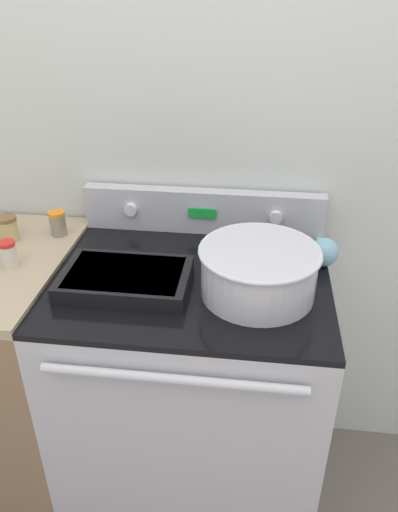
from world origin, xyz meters
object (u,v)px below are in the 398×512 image
object	(u,v)px
ladle	(324,251)
spice_jar_brown_cap	(8,228)
spice_jar_orange_cap	(58,223)
mixing_bowl	(259,269)
spice_jar_red_cap	(9,254)
casserole_dish	(126,278)

from	to	relation	value
ladle	spice_jar_brown_cap	bearing A→B (deg)	179.75
spice_jar_orange_cap	mixing_bowl	bearing A→B (deg)	-20.58
mixing_bowl	spice_jar_red_cap	size ratio (longest dim) A/B	4.02
ladle	spice_jar_brown_cap	world-z (taller)	spice_jar_brown_cap
spice_jar_orange_cap	spice_jar_red_cap	size ratio (longest dim) A/B	1.01
spice_jar_orange_cap	spice_jar_red_cap	xyz separation A→B (m)	(-0.07, -0.21, -0.00)
mixing_bowl	spice_jar_red_cap	bearing A→B (deg)	177.25
spice_jar_orange_cap	spice_jar_brown_cap	distance (m)	0.15
casserole_dish	spice_jar_orange_cap	xyz separation A→B (m)	(-0.29, 0.25, 0.03)
mixing_bowl	casserole_dish	xyz separation A→B (m)	(-0.36, -0.01, -0.05)
ladle	spice_jar_brown_cap	distance (m)	0.98
spice_jar_red_cap	spice_jar_orange_cap	bearing A→B (deg)	72.09
casserole_dish	spice_jar_orange_cap	bearing A→B (deg)	138.68
spice_jar_brown_cap	ladle	bearing A→B (deg)	-0.25
spice_jar_red_cap	spice_jar_brown_cap	xyz separation A→B (m)	(-0.07, 0.15, 0.00)
mixing_bowl	spice_jar_brown_cap	size ratio (longest dim) A/B	4.01
mixing_bowl	spice_jar_brown_cap	bearing A→B (deg)	166.61
spice_jar_brown_cap	mixing_bowl	bearing A→B (deg)	-13.39
casserole_dish	spice_jar_brown_cap	xyz separation A→B (m)	(-0.43, 0.20, 0.03)
mixing_bowl	ladle	size ratio (longest dim) A/B	1.13
casserole_dish	spice_jar_red_cap	size ratio (longest dim) A/B	4.38
mixing_bowl	spice_jar_orange_cap	size ratio (longest dim) A/B	3.99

